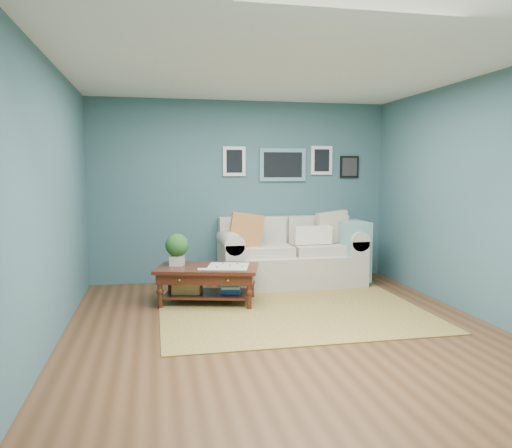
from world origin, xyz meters
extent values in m
plane|color=brown|center=(0.00, 0.00, 0.00)|extent=(5.00, 5.00, 0.00)
plane|color=white|center=(0.00, 0.00, 2.70)|extent=(5.00, 5.00, 0.00)
cube|color=#3B5C64|center=(0.00, 2.50, 1.35)|extent=(4.50, 0.02, 2.70)
cube|color=#3B5C64|center=(0.00, -2.50, 1.35)|extent=(4.50, 0.02, 2.70)
cube|color=#3B5C64|center=(-2.25, 0.00, 1.35)|extent=(0.02, 5.00, 2.70)
cube|color=#3B5C64|center=(2.25, 0.00, 1.35)|extent=(0.02, 5.00, 2.70)
cube|color=#5F959F|center=(0.63, 2.48, 1.75)|extent=(0.72, 0.03, 0.50)
cube|color=black|center=(0.63, 2.46, 1.75)|extent=(0.60, 0.01, 0.38)
cube|color=white|center=(-0.12, 2.48, 1.80)|extent=(0.34, 0.03, 0.44)
cube|color=white|center=(1.25, 2.48, 1.82)|extent=(0.34, 0.03, 0.44)
cube|color=black|center=(1.71, 2.48, 1.72)|extent=(0.30, 0.03, 0.34)
cube|color=brown|center=(0.27, 0.64, 0.01)|extent=(3.08, 2.47, 0.01)
cube|color=beige|center=(0.63, 1.99, 0.23)|extent=(1.53, 0.95, 0.45)
cube|color=beige|center=(0.63, 2.36, 0.71)|extent=(2.00, 0.24, 0.52)
cube|color=beige|center=(-0.26, 1.99, 0.33)|extent=(0.26, 0.95, 0.67)
cube|color=beige|center=(1.53, 1.99, 0.33)|extent=(0.26, 0.95, 0.67)
cylinder|color=beige|center=(-0.26, 1.99, 0.67)|extent=(0.28, 0.95, 0.28)
cylinder|color=beige|center=(1.53, 1.99, 0.67)|extent=(0.28, 0.95, 0.28)
cube|color=beige|center=(0.22, 1.93, 0.52)|extent=(0.78, 0.60, 0.14)
cube|color=beige|center=(1.04, 1.93, 0.52)|extent=(0.78, 0.60, 0.14)
cube|color=beige|center=(0.22, 2.23, 0.79)|extent=(0.78, 0.13, 0.39)
cube|color=beige|center=(1.04, 2.23, 0.79)|extent=(0.78, 0.13, 0.39)
cube|color=#C95E2C|center=(-0.04, 1.94, 0.83)|extent=(0.52, 0.19, 0.51)
cube|color=beige|center=(1.28, 2.01, 0.83)|extent=(0.51, 0.19, 0.50)
cube|color=silver|center=(0.93, 1.88, 0.73)|extent=(0.54, 0.13, 0.26)
cube|color=#81B7B8|center=(1.53, 1.86, 0.50)|extent=(0.37, 0.59, 0.86)
cube|color=#38120C|center=(-0.67, 1.18, 0.45)|extent=(1.38, 1.01, 0.04)
cube|color=#38120C|center=(-0.67, 1.18, 0.36)|extent=(1.28, 0.91, 0.12)
cube|color=#38120C|center=(-0.67, 1.18, 0.12)|extent=(1.16, 0.78, 0.03)
sphere|color=gold|center=(-1.03, 0.93, 0.36)|extent=(0.03, 0.03, 0.03)
sphere|color=gold|center=(-0.47, 0.79, 0.36)|extent=(0.03, 0.03, 0.03)
cylinder|color=#38120C|center=(-1.26, 1.05, 0.21)|extent=(0.06, 0.06, 0.42)
cylinder|color=#38120C|center=(-0.21, 0.78, 0.21)|extent=(0.06, 0.06, 0.42)
cylinder|color=#38120C|center=(-1.12, 1.59, 0.21)|extent=(0.06, 0.06, 0.42)
cylinder|color=#38120C|center=(-0.08, 1.32, 0.21)|extent=(0.06, 0.06, 0.42)
cube|color=beige|center=(-1.04, 1.33, 0.53)|extent=(0.20, 0.20, 0.12)
sphere|color=#204D1E|center=(-1.04, 1.33, 0.73)|extent=(0.29, 0.29, 0.29)
cube|color=silver|center=(-0.42, 1.12, 0.47)|extent=(0.60, 0.60, 0.01)
cube|color=tan|center=(-0.92, 1.25, 0.23)|extent=(0.40, 0.33, 0.21)
cube|color=#23508D|center=(-0.38, 1.13, 0.19)|extent=(0.29, 0.24, 0.12)
camera|label=1|loc=(-1.30, -4.95, 1.65)|focal=35.00mm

